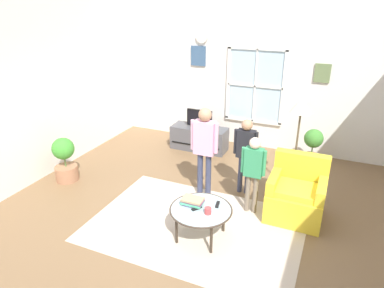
# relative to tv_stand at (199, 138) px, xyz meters

# --- Properties ---
(ground_plane) EXTENTS (6.48, 6.75, 0.02)m
(ground_plane) POSITION_rel_tv_stand_xyz_m (0.91, -2.43, -0.25)
(ground_plane) COLOR brown
(back_wall) EXTENTS (5.88, 0.17, 2.99)m
(back_wall) POSITION_rel_tv_stand_xyz_m (0.91, 0.70, 1.25)
(back_wall) COLOR silver
(back_wall) RESTS_ON ground_plane
(side_wall_left) EXTENTS (0.12, 6.15, 2.99)m
(side_wall_left) POSITION_rel_tv_stand_xyz_m (-2.09, -2.43, 1.26)
(side_wall_left) COLOR silver
(side_wall_left) RESTS_ON ground_plane
(area_rug) EXTENTS (2.85, 1.95, 0.01)m
(area_rug) POSITION_rel_tv_stand_xyz_m (0.97, -2.48, -0.24)
(area_rug) COLOR #C6B29E
(area_rug) RESTS_ON ground_plane
(tv_stand) EXTENTS (1.14, 0.45, 0.48)m
(tv_stand) POSITION_rel_tv_stand_xyz_m (0.00, 0.00, 0.00)
(tv_stand) COLOR #4C4C51
(tv_stand) RESTS_ON ground_plane
(television) EXTENTS (0.53, 0.08, 0.37)m
(television) POSITION_rel_tv_stand_xyz_m (0.00, -0.00, 0.43)
(television) COLOR #4C4C4C
(television) RESTS_ON tv_stand
(armchair) EXTENTS (0.76, 0.74, 0.87)m
(armchair) POSITION_rel_tv_stand_xyz_m (2.18, -1.65, 0.09)
(armchair) COLOR yellow
(armchair) RESTS_ON ground_plane
(coffee_table) EXTENTS (0.81, 0.81, 0.44)m
(coffee_table) POSITION_rel_tv_stand_xyz_m (1.13, -2.66, 0.17)
(coffee_table) COLOR #99B2B7
(coffee_table) RESTS_ON ground_plane
(book_stack) EXTENTS (0.28, 0.19, 0.09)m
(book_stack) POSITION_rel_tv_stand_xyz_m (0.99, -2.61, 0.24)
(book_stack) COLOR purple
(book_stack) RESTS_ON coffee_table
(cup) EXTENTS (0.09, 0.09, 0.08)m
(cup) POSITION_rel_tv_stand_xyz_m (1.24, -2.72, 0.23)
(cup) COLOR #BF3F3F
(cup) RESTS_ON coffee_table
(remote_near_books) EXTENTS (0.11, 0.14, 0.02)m
(remote_near_books) POSITION_rel_tv_stand_xyz_m (1.08, -2.68, 0.20)
(remote_near_books) COLOR black
(remote_near_books) RESTS_ON coffee_table
(remote_near_cup) EXTENTS (0.06, 0.14, 0.02)m
(remote_near_cup) POSITION_rel_tv_stand_xyz_m (1.29, -2.49, 0.20)
(remote_near_cup) COLOR black
(remote_near_cup) RESTS_ON coffee_table
(person_pink_shirt) EXTENTS (0.44, 0.20, 1.44)m
(person_pink_shirt) POSITION_rel_tv_stand_xyz_m (0.78, -1.67, 0.67)
(person_pink_shirt) COLOR #333851
(person_pink_shirt) RESTS_ON ground_plane
(person_black_shirt) EXTENTS (0.37, 0.17, 1.24)m
(person_black_shirt) POSITION_rel_tv_stand_xyz_m (1.32, -1.33, 0.54)
(person_black_shirt) COLOR #333851
(person_black_shirt) RESTS_ON ground_plane
(person_green_shirt) EXTENTS (0.35, 0.16, 1.17)m
(person_green_shirt) POSITION_rel_tv_stand_xyz_m (1.57, -1.82, 0.49)
(person_green_shirt) COLOR #726656
(person_green_shirt) RESTS_ON ground_plane
(potted_plant_by_window) EXTENTS (0.35, 0.35, 0.71)m
(potted_plant_by_window) POSITION_rel_tv_stand_xyz_m (2.20, 0.15, 0.18)
(potted_plant_by_window) COLOR #9E6B4C
(potted_plant_by_window) RESTS_ON ground_plane
(potted_plant_corner) EXTENTS (0.38, 0.38, 0.77)m
(potted_plant_corner) POSITION_rel_tv_stand_xyz_m (-1.58, -2.14, 0.15)
(potted_plant_corner) COLOR #9E6B4C
(potted_plant_corner) RESTS_ON ground_plane
(floor_lamp) EXTENTS (0.32, 0.32, 1.57)m
(floor_lamp) POSITION_rel_tv_stand_xyz_m (2.03, -1.01, 1.07)
(floor_lamp) COLOR black
(floor_lamp) RESTS_ON ground_plane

